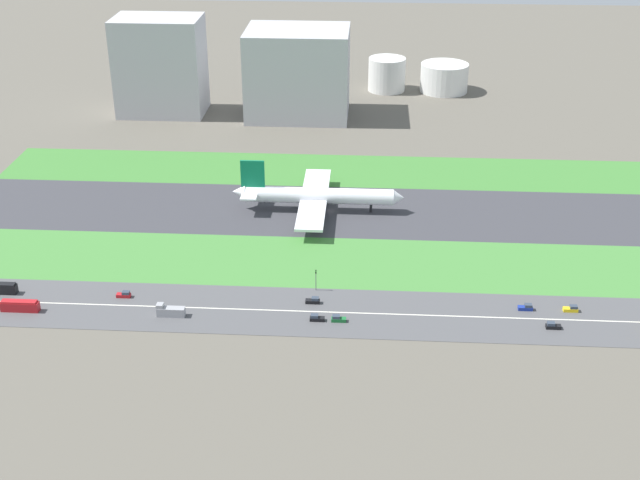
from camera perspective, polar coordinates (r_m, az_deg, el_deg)
name	(u,v)px	position (r m, az deg, el deg)	size (l,w,h in m)	color
ground_plane	(330,211)	(320.97, 0.71, 1.97)	(800.00, 800.00, 0.00)	#5B564C
runway	(330,211)	(320.95, 0.71, 1.98)	(280.00, 46.00, 0.10)	#38383D
grass_median_north	(335,170)	(358.53, 1.04, 4.72)	(280.00, 36.00, 0.10)	#3D7A33
grass_median_south	(324,262)	(284.30, 0.29, -1.49)	(280.00, 36.00, 0.10)	#427F38
highway	(318,312)	(256.62, -0.12, -4.87)	(280.00, 28.00, 0.10)	#4C4C4F
highway_centerline	(318,312)	(256.59, -0.12, -4.86)	(266.00, 0.50, 0.01)	silver
airliner	(315,196)	(318.72, -0.36, 3.01)	(65.00, 56.00, 19.70)	white
car_5	(124,295)	(270.65, -13.08, -3.61)	(4.40, 1.80, 2.00)	#B2191E
car_1	(313,301)	(260.54, -0.46, -4.12)	(4.40, 1.80, 2.00)	black
car_2	(338,319)	(251.65, 1.22, -5.34)	(4.40, 1.80, 2.00)	#19662D
car_6	(526,307)	(264.64, 13.74, -4.44)	(4.40, 1.80, 2.00)	navy
bus_1	(20,306)	(271.84, -19.60, -4.21)	(11.60, 2.50, 3.50)	#B2191E
car_4	(316,318)	(251.94, -0.24, -5.29)	(4.40, 1.80, 2.00)	black
car_0	(571,309)	(267.48, 16.60, -4.48)	(4.40, 1.80, 2.00)	yellow
truck_1	(170,311)	(257.80, -10.09, -4.75)	(8.40, 2.50, 4.00)	#99999E
car_3	(553,326)	(257.52, 15.43, -5.61)	(4.40, 1.80, 2.00)	black
traffic_light	(316,278)	(265.72, -0.28, -2.61)	(0.36, 0.50, 7.20)	#4C4C51
terminal_building	(160,66)	(432.58, -10.72, 11.47)	(42.27, 27.86, 47.57)	#B2B2B7
hangar_building	(298,73)	(422.07, -1.51, 11.20)	(49.80, 38.02, 42.76)	#B2B2B7
fuel_tank_west	(387,74)	(467.32, 4.53, 11.09)	(20.00, 20.00, 17.78)	silver
fuel_tank_centre	(444,78)	(469.26, 8.38, 10.79)	(25.61, 25.61, 15.18)	silver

